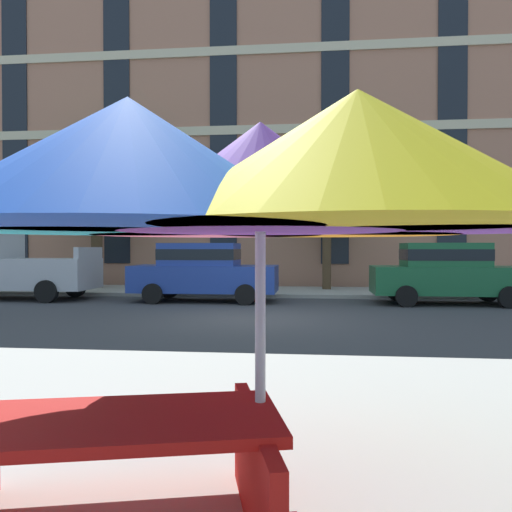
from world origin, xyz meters
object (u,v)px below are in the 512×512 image
object	(u,v)px
sedan_blue	(203,270)
picnic_table	(105,472)
patio_umbrella	(260,183)
street_tree_left	(95,182)
sedan_green	(447,272)
street_tree_middle	(328,202)
pickup_silver	(7,267)

from	to	relation	value
sedan_blue	picnic_table	world-z (taller)	sedan_blue
patio_umbrella	sedan_blue	bearing A→B (deg)	103.55
sedan_blue	street_tree_left	xyz separation A→B (m)	(-4.98, 3.57, 3.22)
sedan_green	street_tree_middle	bearing A→B (deg)	130.78
pickup_silver	patio_umbrella	xyz separation A→B (m)	(9.42, -12.70, 0.98)
sedan_green	patio_umbrella	bearing A→B (deg)	-108.14
sedan_blue	street_tree_left	world-z (taller)	street_tree_left
sedan_blue	picnic_table	bearing A→B (deg)	-80.03
pickup_silver	street_tree_middle	world-z (taller)	street_tree_middle
patio_umbrella	picnic_table	xyz separation A→B (m)	(-0.76, -0.36, -1.52)
pickup_silver	sedan_blue	distance (m)	6.36
sedan_blue	street_tree_left	distance (m)	6.92
street_tree_left	picnic_table	world-z (taller)	street_tree_left
street_tree_left	picnic_table	bearing A→B (deg)	-66.37
street_tree_left	sedan_blue	bearing A→B (deg)	-35.63
sedan_blue	picnic_table	xyz separation A→B (m)	(2.30, -13.06, -0.46)
street_tree_middle	street_tree_left	bearing A→B (deg)	-178.18
sedan_green	picnic_table	distance (m)	13.97
patio_umbrella	picnic_table	world-z (taller)	patio_umbrella
picnic_table	pickup_silver	bearing A→B (deg)	123.53
sedan_green	street_tree_middle	distance (m)	5.62
sedan_blue	patio_umbrella	xyz separation A→B (m)	(3.06, -12.70, 1.06)
pickup_silver	street_tree_left	size ratio (longest dim) A/B	0.81
patio_umbrella	sedan_green	bearing A→B (deg)	71.86
sedan_green	sedan_blue	bearing A→B (deg)	180.00
sedan_blue	street_tree_left	bearing A→B (deg)	144.37
pickup_silver	sedan_green	bearing A→B (deg)	-0.00
pickup_silver	picnic_table	xyz separation A→B (m)	(8.66, -13.06, -0.54)
pickup_silver	patio_umbrella	size ratio (longest dim) A/B	1.44
street_tree_middle	sedan_green	bearing A→B (deg)	-49.22
pickup_silver	patio_umbrella	distance (m)	15.84
sedan_green	picnic_table	size ratio (longest dim) A/B	2.07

